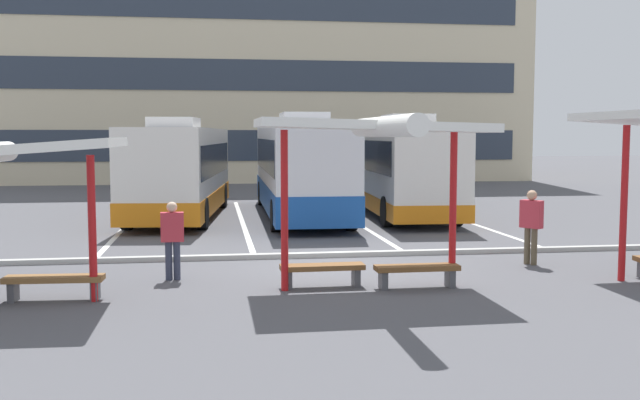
# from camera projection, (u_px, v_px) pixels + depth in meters

# --- Properties ---
(ground_plane) EXTENTS (160.00, 160.00, 0.00)m
(ground_plane) POSITION_uv_depth(u_px,v_px,m) (345.00, 269.00, 16.18)
(ground_plane) COLOR #515156
(terminal_building) EXTENTS (34.91, 16.00, 23.86)m
(terminal_building) POSITION_uv_depth(u_px,v_px,m) (252.00, 26.00, 51.32)
(terminal_building) COLOR beige
(terminal_building) RESTS_ON ground
(coach_bus_0) EXTENTS (3.63, 10.42, 3.54)m
(coach_bus_0) POSITION_uv_depth(u_px,v_px,m) (181.00, 172.00, 26.15)
(coach_bus_0) COLOR silver
(coach_bus_0) RESTS_ON ground
(coach_bus_1) EXTENTS (2.81, 11.81, 3.71)m
(coach_bus_1) POSITION_uv_depth(u_px,v_px,m) (300.00, 169.00, 26.54)
(coach_bus_1) COLOR silver
(coach_bus_1) RESTS_ON ground
(coach_bus_2) EXTENTS (3.01, 10.48, 3.67)m
(coach_bus_2) POSITION_uv_depth(u_px,v_px,m) (399.00, 168.00, 26.98)
(coach_bus_2) COLOR silver
(coach_bus_2) RESTS_ON ground
(lane_stripe_0) EXTENTS (0.16, 14.00, 0.01)m
(lane_stripe_0) POSITION_uv_depth(u_px,v_px,m) (129.00, 223.00, 24.62)
(lane_stripe_0) COLOR white
(lane_stripe_0) RESTS_ON ground
(lane_stripe_1) EXTENTS (0.16, 14.00, 0.01)m
(lane_stripe_1) POSITION_uv_depth(u_px,v_px,m) (242.00, 221.00, 25.17)
(lane_stripe_1) COLOR white
(lane_stripe_1) RESTS_ON ground
(lane_stripe_2) EXTENTS (0.16, 14.00, 0.01)m
(lane_stripe_2) POSITION_uv_depth(u_px,v_px,m) (350.00, 219.00, 25.72)
(lane_stripe_2) COLOR white
(lane_stripe_2) RESTS_ON ground
(lane_stripe_3) EXTENTS (0.16, 14.00, 0.01)m
(lane_stripe_3) POSITION_uv_depth(u_px,v_px,m) (454.00, 217.00, 26.27)
(lane_stripe_3) COLOR white
(lane_stripe_3) RESTS_ON ground
(bench_1) EXTENTS (1.75, 0.52, 0.45)m
(bench_1) POSITION_uv_depth(u_px,v_px,m) (54.00, 282.00, 13.03)
(bench_1) COLOR brown
(bench_1) RESTS_ON ground
(waiting_shelter_1) EXTENTS (4.31, 4.52, 3.28)m
(waiting_shelter_1) POSITION_uv_depth(u_px,v_px,m) (374.00, 130.00, 13.62)
(waiting_shelter_1) COLOR red
(waiting_shelter_1) RESTS_ON ground
(bench_2) EXTENTS (1.65, 0.45, 0.45)m
(bench_2) POSITION_uv_depth(u_px,v_px,m) (322.00, 270.00, 14.17)
(bench_2) COLOR brown
(bench_2) RESTS_ON ground
(bench_3) EXTENTS (1.64, 0.43, 0.45)m
(bench_3) POSITION_uv_depth(u_px,v_px,m) (417.00, 271.00, 14.10)
(bench_3) COLOR brown
(bench_3) RESTS_ON ground
(platform_kerb) EXTENTS (44.00, 0.24, 0.12)m
(platform_kerb) POSITION_uv_depth(u_px,v_px,m) (333.00, 255.00, 17.70)
(platform_kerb) COLOR #ADADA8
(platform_kerb) RESTS_ON ground
(waiting_passenger_0) EXTENTS (0.47, 0.53, 1.71)m
(waiting_passenger_0) POSITION_uv_depth(u_px,v_px,m) (531.00, 222.00, 16.61)
(waiting_passenger_0) COLOR brown
(waiting_passenger_0) RESTS_ON ground
(waiting_passenger_2) EXTENTS (0.47, 0.24, 1.61)m
(waiting_passenger_2) POSITION_uv_depth(u_px,v_px,m) (172.00, 235.00, 14.85)
(waiting_passenger_2) COLOR #33384C
(waiting_passenger_2) RESTS_ON ground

